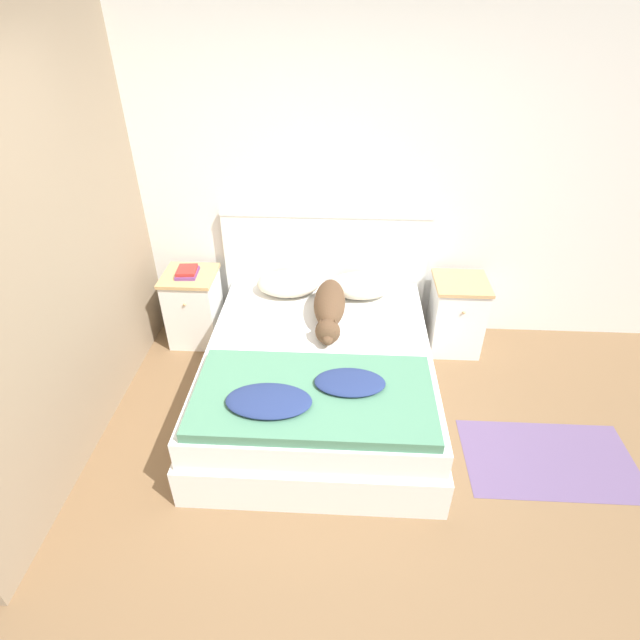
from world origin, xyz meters
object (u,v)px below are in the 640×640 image
(nightstand_right, at_px, (456,315))
(dog, at_px, (329,307))
(nightstand_left, at_px, (194,307))
(pillow_right, at_px, (360,286))
(bed, at_px, (319,376))
(pillow_left, at_px, (288,284))
(book_stack, at_px, (187,272))

(nightstand_right, relative_size, dog, 0.76)
(nightstand_left, relative_size, nightstand_right, 1.00)
(pillow_right, xyz_separation_m, dog, (-0.23, -0.37, 0.03))
(bed, distance_m, pillow_right, 0.86)
(nightstand_left, distance_m, pillow_left, 0.85)
(bed, height_order, pillow_right, pillow_right)
(nightstand_left, bearing_deg, bed, -34.25)
(bed, relative_size, dog, 2.30)
(nightstand_left, bearing_deg, pillow_right, -0.74)
(pillow_right, distance_m, book_stack, 1.40)
(bed, bearing_deg, nightstand_right, 34.25)
(bed, xyz_separation_m, pillow_left, (-0.29, 0.73, 0.34))
(bed, distance_m, pillow_left, 0.86)
(nightstand_left, height_order, pillow_left, pillow_left)
(nightstand_right, height_order, dog, dog)
(nightstand_left, xyz_separation_m, nightstand_right, (2.21, 0.00, 0.00))
(bed, bearing_deg, dog, 80.28)
(dog, bearing_deg, nightstand_right, 20.62)
(nightstand_right, xyz_separation_m, dog, (-1.04, -0.39, 0.29))
(dog, xyz_separation_m, book_stack, (-1.17, 0.39, 0.05))
(nightstand_right, xyz_separation_m, pillow_left, (-1.39, -0.02, 0.26))
(pillow_left, relative_size, dog, 0.60)
(book_stack, bearing_deg, dog, -18.33)
(pillow_left, height_order, book_stack, book_stack)
(pillow_left, bearing_deg, book_stack, 179.00)
(pillow_right, bearing_deg, nightstand_left, 179.26)
(pillow_right, bearing_deg, bed, -111.63)
(nightstand_left, height_order, nightstand_right, same)
(bed, bearing_deg, nightstand_left, 145.75)
(dog, distance_m, book_stack, 1.24)
(bed, distance_m, book_stack, 1.40)
(nightstand_left, relative_size, pillow_right, 1.27)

